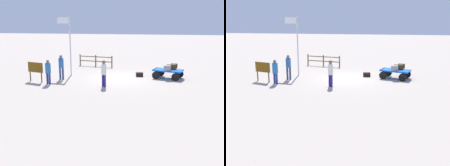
# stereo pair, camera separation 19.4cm
# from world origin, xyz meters

# --- Properties ---
(ground_plane) EXTENTS (120.00, 120.00, 0.00)m
(ground_plane) POSITION_xyz_m (0.00, 0.00, 0.00)
(ground_plane) COLOR #AFA092
(luggage_cart) EXTENTS (2.34, 1.89, 0.67)m
(luggage_cart) POSITION_xyz_m (-3.53, -0.49, 0.49)
(luggage_cart) COLOR blue
(luggage_cart) RESTS_ON ground
(suitcase_olive) EXTENTS (0.52, 0.36, 0.34)m
(suitcase_olive) POSITION_xyz_m (-4.01, -1.21, 0.84)
(suitcase_olive) COLOR #493021
(suitcase_olive) RESTS_ON luggage_cart
(suitcase_navy) EXTENTS (0.70, 0.48, 0.35)m
(suitcase_navy) POSITION_xyz_m (-3.78, -0.65, 0.85)
(suitcase_navy) COLOR #453418
(suitcase_navy) RESTS_ON luggage_cart
(suitcase_maroon) EXTENTS (0.52, 0.44, 0.36)m
(suitcase_maroon) POSITION_xyz_m (-3.47, -0.13, 0.85)
(suitcase_maroon) COLOR gray
(suitcase_maroon) RESTS_ON luggage_cart
(suitcase_grey) EXTENTS (0.60, 0.46, 0.30)m
(suitcase_grey) POSITION_xyz_m (-1.41, -0.83, 0.15)
(suitcase_grey) COLOR black
(suitcase_grey) RESTS_ON ground
(worker_lead) EXTENTS (0.46, 0.46, 1.75)m
(worker_lead) POSITION_xyz_m (0.64, 2.80, 1.02)
(worker_lead) COLOR navy
(worker_lead) RESTS_ON ground
(worker_trailing) EXTENTS (0.48, 0.48, 1.79)m
(worker_trailing) POSITION_xyz_m (4.13, 1.23, 1.07)
(worker_trailing) COLOR navy
(worker_trailing) RESTS_ON ground
(worker_supervisor) EXTENTS (0.47, 0.47, 1.67)m
(worker_supervisor) POSITION_xyz_m (4.48, 2.78, 0.98)
(worker_supervisor) COLOR navy
(worker_supervisor) RESTS_ON ground
(flagpole) EXTENTS (1.03, 0.11, 4.55)m
(flagpole) POSITION_xyz_m (4.06, -0.42, 2.71)
(flagpole) COLOR silver
(flagpole) RESTS_ON ground
(signboard) EXTENTS (1.24, 0.41, 1.38)m
(signboard) POSITION_xyz_m (5.65, 2.24, 0.94)
(signboard) COLOR #4C3319
(signboard) RESTS_ON ground
(wooden_fence) EXTENTS (3.30, 0.71, 1.05)m
(wooden_fence) POSITION_xyz_m (2.99, -4.77, 0.60)
(wooden_fence) COLOR brown
(wooden_fence) RESTS_ON ground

